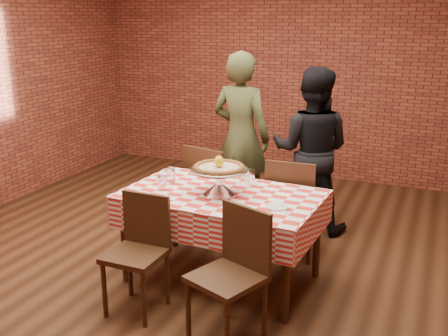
{
  "coord_description": "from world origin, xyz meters",
  "views": [
    {
      "loc": [
        1.9,
        -3.81,
        2.13
      ],
      "look_at": [
        0.31,
        -0.08,
        0.95
      ],
      "focal_mm": 41.96,
      "sensor_mm": 36.0,
      "label": 1
    }
  ],
  "objects_px": {
    "chair_far_left": "(216,191)",
    "chair_far_right": "(294,205)",
    "water_glass_left": "(162,183)",
    "diner_olive": "(241,137)",
    "chair_near_left": "(135,257)",
    "pizza_stand": "(219,181)",
    "chair_near_right": "(226,278)",
    "table": "(222,237)",
    "water_glass_right": "(171,175)",
    "pizza": "(219,168)",
    "condiment_caddy": "(248,176)",
    "diner_black": "(311,150)"
  },
  "relations": [
    {
      "from": "water_glass_right",
      "to": "table",
      "type": "bearing_deg",
      "value": -11.01
    },
    {
      "from": "condiment_caddy",
      "to": "chair_far_left",
      "type": "xyz_separation_m",
      "value": [
        -0.51,
        0.48,
        -0.35
      ]
    },
    {
      "from": "pizza",
      "to": "water_glass_right",
      "type": "bearing_deg",
      "value": 166.61
    },
    {
      "from": "table",
      "to": "diner_black",
      "type": "height_order",
      "value": "diner_black"
    },
    {
      "from": "pizza",
      "to": "chair_far_right",
      "type": "height_order",
      "value": "pizza"
    },
    {
      "from": "diner_olive",
      "to": "pizza",
      "type": "bearing_deg",
      "value": 111.13
    },
    {
      "from": "chair_near_right",
      "to": "table",
      "type": "bearing_deg",
      "value": 136.6
    },
    {
      "from": "pizza",
      "to": "water_glass_right",
      "type": "xyz_separation_m",
      "value": [
        -0.5,
        0.12,
        -0.15
      ]
    },
    {
      "from": "chair_near_left",
      "to": "chair_near_right",
      "type": "xyz_separation_m",
      "value": [
        0.75,
        -0.06,
        0.02
      ]
    },
    {
      "from": "water_glass_left",
      "to": "chair_near_right",
      "type": "height_order",
      "value": "chair_near_right"
    },
    {
      "from": "pizza",
      "to": "condiment_caddy",
      "type": "xyz_separation_m",
      "value": [
        0.12,
        0.35,
        -0.15
      ]
    },
    {
      "from": "water_glass_left",
      "to": "water_glass_right",
      "type": "height_order",
      "value": "same"
    },
    {
      "from": "table",
      "to": "pizza",
      "type": "relative_size",
      "value": 3.84
    },
    {
      "from": "pizza",
      "to": "diner_olive",
      "type": "distance_m",
      "value": 1.45
    },
    {
      "from": "condiment_caddy",
      "to": "chair_near_left",
      "type": "distance_m",
      "value": 1.2
    },
    {
      "from": "chair_far_left",
      "to": "chair_far_right",
      "type": "height_order",
      "value": "chair_far_left"
    },
    {
      "from": "chair_near_left",
      "to": "chair_far_left",
      "type": "bearing_deg",
      "value": 91.09
    },
    {
      "from": "chair_near_right",
      "to": "diner_black",
      "type": "xyz_separation_m",
      "value": [
        0.03,
        2.12,
        0.38
      ]
    },
    {
      "from": "chair_far_left",
      "to": "diner_olive",
      "type": "xyz_separation_m",
      "value": [
        0.03,
        0.58,
        0.42
      ]
    },
    {
      "from": "pizza",
      "to": "water_glass_left",
      "type": "relative_size",
      "value": 3.37
    },
    {
      "from": "pizza",
      "to": "diner_black",
      "type": "relative_size",
      "value": 0.24
    },
    {
      "from": "chair_far_left",
      "to": "pizza_stand",
      "type": "bearing_deg",
      "value": 128.42
    },
    {
      "from": "chair_far_left",
      "to": "chair_far_right",
      "type": "distance_m",
      "value": 0.82
    },
    {
      "from": "chair_near_left",
      "to": "diner_olive",
      "type": "distance_m",
      "value": 2.14
    },
    {
      "from": "water_glass_right",
      "to": "chair_far_left",
      "type": "height_order",
      "value": "chair_far_left"
    },
    {
      "from": "table",
      "to": "pizza",
      "type": "bearing_deg",
      "value": -125.9
    },
    {
      "from": "water_glass_left",
      "to": "chair_far_left",
      "type": "distance_m",
      "value": 1.0
    },
    {
      "from": "pizza",
      "to": "chair_near_left",
      "type": "relative_size",
      "value": 0.46
    },
    {
      "from": "table",
      "to": "water_glass_right",
      "type": "xyz_separation_m",
      "value": [
        -0.52,
        0.1,
        0.44
      ]
    },
    {
      "from": "table",
      "to": "chair_near_right",
      "type": "relative_size",
      "value": 1.71
    },
    {
      "from": "chair_far_left",
      "to": "condiment_caddy",
      "type": "bearing_deg",
      "value": 149.54
    },
    {
      "from": "condiment_caddy",
      "to": "chair_near_right",
      "type": "distance_m",
      "value": 1.18
    },
    {
      "from": "chair_far_left",
      "to": "diner_black",
      "type": "bearing_deg",
      "value": -132.38
    },
    {
      "from": "table",
      "to": "water_glass_right",
      "type": "relative_size",
      "value": 12.92
    },
    {
      "from": "pizza",
      "to": "chair_far_left",
      "type": "xyz_separation_m",
      "value": [
        -0.39,
        0.83,
        -0.5
      ]
    },
    {
      "from": "table",
      "to": "water_glass_right",
      "type": "bearing_deg",
      "value": 168.99
    },
    {
      "from": "water_glass_left",
      "to": "diner_olive",
      "type": "xyz_separation_m",
      "value": [
        0.1,
        1.51,
        0.08
      ]
    },
    {
      "from": "table",
      "to": "chair_far_left",
      "type": "xyz_separation_m",
      "value": [
        -0.41,
        0.81,
        0.1
      ]
    },
    {
      "from": "condiment_caddy",
      "to": "diner_black",
      "type": "xyz_separation_m",
      "value": [
        0.29,
        1.03,
        0.01
      ]
    },
    {
      "from": "chair_near_left",
      "to": "pizza_stand",
      "type": "bearing_deg",
      "value": 61.63
    },
    {
      "from": "water_glass_left",
      "to": "chair_near_left",
      "type": "distance_m",
      "value": 0.7
    },
    {
      "from": "chair_near_right",
      "to": "chair_far_right",
      "type": "xyz_separation_m",
      "value": [
        0.04,
        1.49,
        0.01
      ]
    },
    {
      "from": "chair_near_left",
      "to": "pizza",
      "type": "bearing_deg",
      "value": 61.63
    },
    {
      "from": "pizza",
      "to": "diner_black",
      "type": "bearing_deg",
      "value": 73.75
    },
    {
      "from": "table",
      "to": "condiment_caddy",
      "type": "distance_m",
      "value": 0.56
    },
    {
      "from": "diner_olive",
      "to": "chair_near_right",
      "type": "bearing_deg",
      "value": 115.68
    },
    {
      "from": "water_glass_left",
      "to": "condiment_caddy",
      "type": "relative_size",
      "value": 0.97
    },
    {
      "from": "chair_far_right",
      "to": "pizza",
      "type": "bearing_deg",
      "value": 58.35
    },
    {
      "from": "pizza",
      "to": "chair_far_right",
      "type": "relative_size",
      "value": 0.44
    },
    {
      "from": "pizza_stand",
      "to": "chair_near_left",
      "type": "distance_m",
      "value": 0.89
    }
  ]
}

